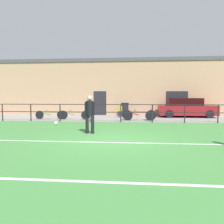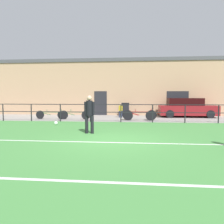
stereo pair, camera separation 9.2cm
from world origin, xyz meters
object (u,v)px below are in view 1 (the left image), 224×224
object	(u,v)px
parked_car_red	(186,108)
bicycle_parked_2	(139,115)
trash_bin_0	(125,109)
bicycle_parked_3	(50,115)
bicycle_parked_1	(74,115)
player_goalkeeper	(90,112)
spectator_child	(120,110)
soccer_ball_match	(56,123)
bicycle_parked_0	(139,115)

from	to	relation	value
parked_car_red	bicycle_parked_2	distance (m)	4.60
trash_bin_0	bicycle_parked_3	bearing A→B (deg)	-151.03
trash_bin_0	bicycle_parked_1	bearing A→B (deg)	-139.46
player_goalkeeper	spectator_child	bearing A→B (deg)	84.65
player_goalkeeper	bicycle_parked_2	size ratio (longest dim) A/B	0.72
player_goalkeeper	bicycle_parked_2	xyz separation A→B (m)	(2.33, 5.69, -0.58)
bicycle_parked_1	bicycle_parked_3	world-z (taller)	bicycle_parked_1
trash_bin_0	soccer_ball_match	bearing A→B (deg)	-122.64
player_goalkeeper	bicycle_parked_3	size ratio (longest dim) A/B	0.77
player_goalkeeper	bicycle_parked_2	world-z (taller)	player_goalkeeper
parked_car_red	bicycle_parked_2	world-z (taller)	parked_car_red
player_goalkeeper	bicycle_parked_0	distance (m)	5.92
bicycle_parked_2	trash_bin_0	bearing A→B (deg)	110.47
bicycle_parked_0	bicycle_parked_3	bearing A→B (deg)	177.60
bicycle_parked_0	soccer_ball_match	bearing A→B (deg)	-150.67
bicycle_parked_2	parked_car_red	bearing A→B (deg)	34.75
soccer_ball_match	bicycle_parked_0	world-z (taller)	bicycle_parked_0
bicycle_parked_1	bicycle_parked_2	world-z (taller)	bicycle_parked_2
bicycle_parked_0	bicycle_parked_1	bearing A→B (deg)	177.40
soccer_ball_match	player_goalkeeper	bearing A→B (deg)	-46.94
soccer_ball_match	trash_bin_0	bearing A→B (deg)	57.36
player_goalkeeper	soccer_ball_match	xyz separation A→B (m)	(-2.52, 2.70, -0.85)
bicycle_parked_0	bicycle_parked_2	size ratio (longest dim) A/B	0.93
spectator_child	parked_car_red	distance (m)	5.26
spectator_child	bicycle_parked_2	size ratio (longest dim) A/B	0.46
soccer_ball_match	bicycle_parked_1	bearing A→B (deg)	84.03
player_goalkeeper	bicycle_parked_1	distance (m)	6.08
player_goalkeeper	trash_bin_0	world-z (taller)	player_goalkeeper
bicycle_parked_0	spectator_child	bearing A→B (deg)	125.65
bicycle_parked_1	bicycle_parked_2	xyz separation A→B (m)	(4.55, 0.06, 0.03)
parked_car_red	trash_bin_0	xyz separation A→B (m)	(-4.86, 0.29, -0.16)
soccer_ball_match	spectator_child	world-z (taller)	spectator_child
player_goalkeeper	parked_car_red	bearing A→B (deg)	55.51
bicycle_parked_2	bicycle_parked_3	size ratio (longest dim) A/B	1.06
soccer_ball_match	bicycle_parked_2	size ratio (longest dim) A/B	0.09
player_goalkeeper	trash_bin_0	xyz separation A→B (m)	(1.25, 8.59, -0.38)
bicycle_parked_0	bicycle_parked_3	distance (m)	6.32
bicycle_parked_0	bicycle_parked_3	xyz separation A→B (m)	(-6.32, 0.27, -0.03)
bicycle_parked_2	bicycle_parked_3	distance (m)	6.34
player_goalkeeper	spectator_child	size ratio (longest dim) A/B	1.57
parked_car_red	bicycle_parked_0	world-z (taller)	parked_car_red
bicycle_parked_3	bicycle_parked_2	bearing A→B (deg)	0.00
bicycle_parked_0	bicycle_parked_1	xyz separation A→B (m)	(-4.53, 0.21, -0.02)
player_goalkeeper	bicycle_parked_0	world-z (taller)	player_goalkeeper
spectator_child	bicycle_parked_1	xyz separation A→B (m)	(-3.15, -1.73, -0.28)
bicycle_parked_1	bicycle_parked_2	distance (m)	4.55
player_goalkeeper	bicycle_parked_0	size ratio (longest dim) A/B	0.78
spectator_child	bicycle_parked_1	world-z (taller)	spectator_child
soccer_ball_match	bicycle_parked_3	world-z (taller)	bicycle_parked_3
soccer_ball_match	bicycle_parked_3	xyz separation A→B (m)	(-1.48, 2.98, 0.23)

